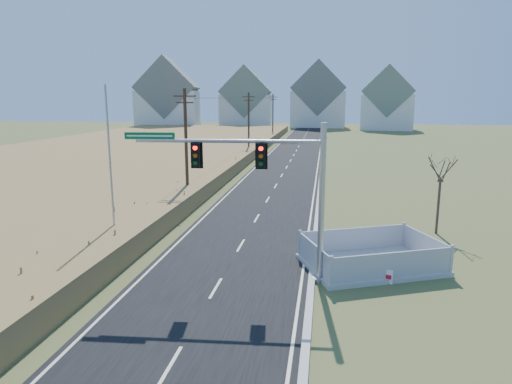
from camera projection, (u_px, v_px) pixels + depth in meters
The scene contains 16 objects.
ground at pixel (226, 272), 22.03m from camera, with size 260.00×260.00×0.00m, color brown.
road at pixel (296, 152), 70.41m from camera, with size 8.00×180.00×0.06m, color black.
curb at pixel (323, 152), 69.78m from camera, with size 0.30×180.00×0.18m, color #B2AFA8.
reed_marsh at pixel (120, 153), 64.18m from camera, with size 38.00×110.00×1.30m, color olive.
utility_pole_near at pixel (186, 143), 36.56m from camera, with size 1.80×0.26×9.00m.
utility_pole_mid at pixel (249, 123), 65.60m from camera, with size 1.80×0.26×9.00m.
utility_pole_far at pixel (273, 115), 94.63m from camera, with size 1.80×0.26×9.00m.
condo_nw at pixel (168, 100), 122.89m from camera, with size 17.69×13.38×19.05m.
condo_nnw at pixel (246, 102), 127.82m from camera, with size 14.93×11.17×17.03m.
condo_n at pixel (318, 100), 128.57m from camera, with size 15.27×10.20×18.54m.
condo_ne at pixel (387, 103), 118.31m from camera, with size 14.12×10.51×16.52m.
traffic_signal_mast at pixel (279, 186), 20.19m from camera, with size 9.09×0.97×7.25m.
fence_enclosure at pixel (371, 262), 22.68m from camera, with size 7.56×6.48×1.46m.
open_sign at pixel (387, 276), 20.63m from camera, with size 0.51×0.25×0.66m.
flagpole at pixel (112, 185), 25.08m from camera, with size 0.40×0.40×8.98m.
bare_tree at pixel (441, 168), 27.55m from camera, with size 1.94×1.94×5.14m.
Camera 1 is at (4.61, -20.31, 8.30)m, focal length 32.00 mm.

